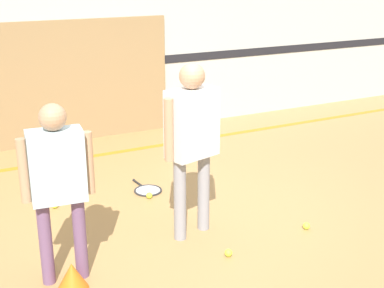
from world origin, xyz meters
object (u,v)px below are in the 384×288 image
object	(u,v)px
tennis_ball_by_spare_racket	(149,195)
tennis_ball_stray_right	(55,205)
training_cone	(72,276)
tennis_ball_near_instructor	(228,253)
person_instructor	(192,132)
tennis_ball_stray_left	(306,226)
person_student_left	(57,175)
racket_spare_on_floor	(147,190)

from	to	relation	value
tennis_ball_by_spare_racket	tennis_ball_stray_right	world-z (taller)	same
tennis_ball_by_spare_racket	tennis_ball_stray_right	distance (m)	0.97
training_cone	tennis_ball_by_spare_racket	bearing A→B (deg)	47.62
tennis_ball_near_instructor	training_cone	xyz separation A→B (m)	(-1.30, 0.13, 0.08)
tennis_ball_near_instructor	tennis_ball_stray_right	size ratio (longest dim) A/B	1.00
person_instructor	tennis_ball_stray_left	bearing A→B (deg)	-37.92
tennis_ball_near_instructor	tennis_ball_stray_right	xyz separation A→B (m)	(-1.08, 1.61, 0.00)
person_student_left	racket_spare_on_floor	bearing A→B (deg)	53.17
person_student_left	training_cone	world-z (taller)	person_student_left
person_instructor	tennis_ball_stray_right	bearing A→B (deg)	117.11
tennis_ball_stray_right	training_cone	xyz separation A→B (m)	(-0.22, -1.49, 0.08)
tennis_ball_near_instructor	tennis_ball_stray_left	world-z (taller)	same
tennis_ball_by_spare_racket	tennis_ball_stray_left	distance (m)	1.67
person_student_left	training_cone	xyz separation A→B (m)	(0.01, -0.16, -0.77)
tennis_ball_stray_right	tennis_ball_near_instructor	bearing A→B (deg)	-56.17
tennis_ball_by_spare_racket	tennis_ball_stray_left	world-z (taller)	same
person_instructor	tennis_ball_stray_left	size ratio (longest dim) A/B	23.84
training_cone	tennis_ball_stray_right	bearing A→B (deg)	81.66
racket_spare_on_floor	tennis_ball_stray_left	distance (m)	1.79
person_student_left	racket_spare_on_floor	world-z (taller)	person_student_left
tennis_ball_stray_right	training_cone	distance (m)	1.51
person_instructor	racket_spare_on_floor	bearing A→B (deg)	74.71
person_instructor	training_cone	xyz separation A→B (m)	(-1.21, -0.38, -0.86)
person_student_left	training_cone	distance (m)	0.78
racket_spare_on_floor	person_student_left	bearing A→B (deg)	131.40
racket_spare_on_floor	tennis_ball_stray_right	size ratio (longest dim) A/B	7.98
tennis_ball_near_instructor	tennis_ball_stray_left	bearing A→B (deg)	5.83
tennis_ball_stray_right	training_cone	bearing A→B (deg)	-98.34
person_instructor	racket_spare_on_floor	distance (m)	1.45
tennis_ball_by_spare_racket	training_cone	bearing A→B (deg)	-132.38
racket_spare_on_floor	tennis_ball_stray_left	xyz separation A→B (m)	(0.98, -1.50, 0.02)
tennis_ball_by_spare_racket	training_cone	xyz separation A→B (m)	(-1.16, -1.27, 0.08)
person_student_left	tennis_ball_near_instructor	xyz separation A→B (m)	(1.31, -0.29, -0.85)
tennis_ball_by_spare_racket	racket_spare_on_floor	bearing A→B (deg)	73.61
tennis_ball_by_spare_racket	tennis_ball_stray_left	size ratio (longest dim) A/B	1.00
tennis_ball_stray_left	training_cone	bearing A→B (deg)	179.12
person_student_left	tennis_ball_by_spare_racket	xyz separation A→B (m)	(1.17, 1.11, -0.85)
tennis_ball_near_instructor	training_cone	size ratio (longest dim) A/B	0.27
person_instructor	tennis_ball_stray_left	distance (m)	1.42
tennis_ball_by_spare_racket	tennis_ball_near_instructor	bearing A→B (deg)	-84.46
racket_spare_on_floor	tennis_ball_by_spare_racket	size ratio (longest dim) A/B	7.98
tennis_ball_near_instructor	tennis_ball_by_spare_racket	bearing A→B (deg)	95.54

